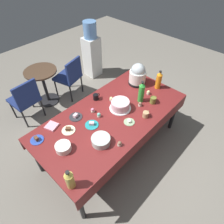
% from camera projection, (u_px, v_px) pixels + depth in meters
% --- Properties ---
extents(ground, '(9.00, 9.00, 0.00)m').
position_uv_depth(ground, '(112.00, 146.00, 3.18)').
color(ground, slate).
extents(potluck_table, '(2.20, 1.10, 0.75)m').
position_uv_depth(potluck_table, '(112.00, 118.00, 2.70)').
color(potluck_table, maroon).
rests_on(potluck_table, ground).
extents(frosted_layer_cake, '(0.31, 0.31, 0.13)m').
position_uv_depth(frosted_layer_cake, '(120.00, 105.00, 2.70)').
color(frosted_layer_cake, silver).
rests_on(frosted_layer_cake, potluck_table).
extents(slow_cooker, '(0.28, 0.28, 0.36)m').
position_uv_depth(slow_cooker, '(138.00, 75.00, 3.06)').
color(slow_cooker, black).
rests_on(slow_cooker, potluck_table).
extents(glass_salad_bowl, '(0.23, 0.23, 0.09)m').
position_uv_depth(glass_salad_bowl, '(101.00, 140.00, 2.28)').
color(glass_salad_bowl, '#B2C6BC').
rests_on(glass_salad_bowl, potluck_table).
extents(ceramic_snack_bowl, '(0.18, 0.18, 0.08)m').
position_uv_depth(ceramic_snack_bowl, '(63.00, 147.00, 2.21)').
color(ceramic_snack_bowl, silver).
rests_on(ceramic_snack_bowl, potluck_table).
extents(dessert_plate_cream, '(0.17, 0.17, 0.05)m').
position_uv_depth(dessert_plate_cream, '(68.00, 130.00, 2.44)').
color(dessert_plate_cream, beige).
rests_on(dessert_plate_cream, potluck_table).
extents(dessert_plate_cobalt, '(0.16, 0.16, 0.06)m').
position_uv_depth(dessert_plate_cobalt, '(37.00, 139.00, 2.33)').
color(dessert_plate_cobalt, '#2D4CB2').
rests_on(dessert_plate_cobalt, potluck_table).
extents(dessert_plate_teal, '(0.18, 0.18, 0.05)m').
position_uv_depth(dessert_plate_teal, '(92.00, 124.00, 2.51)').
color(dessert_plate_teal, teal).
rests_on(dessert_plate_teal, potluck_table).
extents(dessert_plate_charcoal, '(0.18, 0.18, 0.05)m').
position_uv_depth(dessert_plate_charcoal, '(76.00, 116.00, 2.61)').
color(dessert_plate_charcoal, '#2D2D33').
rests_on(dessert_plate_charcoal, potluck_table).
extents(dessert_plate_sage, '(0.15, 0.15, 0.04)m').
position_uv_depth(dessert_plate_sage, '(129.00, 122.00, 2.55)').
color(dessert_plate_sage, '#8CA87F').
rests_on(dessert_plate_sage, potluck_table).
extents(cupcake_vanilla, '(0.05, 0.05, 0.07)m').
position_uv_depth(cupcake_vanilla, '(99.00, 115.00, 2.60)').
color(cupcake_vanilla, beige).
rests_on(cupcake_vanilla, potluck_table).
extents(cupcake_berry, '(0.05, 0.05, 0.07)m').
position_uv_depth(cupcake_berry, '(93.00, 110.00, 2.67)').
color(cupcake_berry, beige).
rests_on(cupcake_berry, potluck_table).
extents(cupcake_lemon, '(0.05, 0.05, 0.07)m').
position_uv_depth(cupcake_lemon, '(120.00, 144.00, 2.26)').
color(cupcake_lemon, beige).
rests_on(cupcake_lemon, potluck_table).
extents(cupcake_cocoa, '(0.05, 0.05, 0.07)m').
position_uv_depth(cupcake_cocoa, '(111.00, 99.00, 2.84)').
color(cupcake_cocoa, beige).
rests_on(cupcake_cocoa, potluck_table).
extents(cupcake_rose, '(0.05, 0.05, 0.07)m').
position_uv_depth(cupcake_rose, '(148.00, 93.00, 2.95)').
color(cupcake_rose, beige).
rests_on(cupcake_rose, potluck_table).
extents(cupcake_mint, '(0.05, 0.05, 0.07)m').
position_uv_depth(cupcake_mint, '(140.00, 104.00, 2.76)').
color(cupcake_mint, beige).
rests_on(cupcake_mint, potluck_table).
extents(soda_bottle_orange_juice, '(0.09, 0.09, 0.31)m').
position_uv_depth(soda_bottle_orange_juice, '(159.00, 80.00, 2.99)').
color(soda_bottle_orange_juice, orange).
rests_on(soda_bottle_orange_juice, potluck_table).
extents(soda_bottle_lime_soda, '(0.09, 0.09, 0.34)m').
position_uv_depth(soda_bottle_lime_soda, '(141.00, 92.00, 2.75)').
color(soda_bottle_lime_soda, green).
rests_on(soda_bottle_lime_soda, potluck_table).
extents(soda_bottle_ginger_ale, '(0.09, 0.09, 0.27)m').
position_uv_depth(soda_bottle_ginger_ale, '(70.00, 179.00, 1.85)').
color(soda_bottle_ginger_ale, gold).
rests_on(soda_bottle_ginger_ale, potluck_table).
extents(coffee_mug_tan, '(0.12, 0.08, 0.08)m').
position_uv_depth(coffee_mug_tan, '(146.00, 114.00, 2.60)').
color(coffee_mug_tan, tan).
rests_on(coffee_mug_tan, potluck_table).
extents(coffee_mug_olive, '(0.13, 0.09, 0.10)m').
position_uv_depth(coffee_mug_olive, '(153.00, 100.00, 2.80)').
color(coffee_mug_olive, olive).
rests_on(coffee_mug_olive, potluck_table).
extents(coffee_mug_black, '(0.12, 0.08, 0.09)m').
position_uv_depth(coffee_mug_black, '(96.00, 97.00, 2.86)').
color(coffee_mug_black, black).
rests_on(coffee_mug_black, potluck_table).
extents(paper_napkin_stack, '(0.18, 0.18, 0.02)m').
position_uv_depth(paper_napkin_stack, '(52.00, 126.00, 2.49)').
color(paper_napkin_stack, pink).
rests_on(paper_napkin_stack, potluck_table).
extents(maroon_chair_left, '(0.47, 0.47, 0.85)m').
position_uv_depth(maroon_chair_left, '(25.00, 98.00, 3.30)').
color(maroon_chair_left, navy).
rests_on(maroon_chair_left, ground).
extents(maroon_chair_right, '(0.54, 0.54, 0.85)m').
position_uv_depth(maroon_chair_right, '(70.00, 75.00, 3.80)').
color(maroon_chair_right, navy).
rests_on(maroon_chair_right, ground).
extents(round_cafe_table, '(0.60, 0.60, 0.72)m').
position_uv_depth(round_cafe_table, '(43.00, 81.00, 3.66)').
color(round_cafe_table, '#473323').
rests_on(round_cafe_table, ground).
extents(water_cooler, '(0.32, 0.32, 1.24)m').
position_uv_depth(water_cooler, '(92.00, 51.00, 4.31)').
color(water_cooler, silver).
rests_on(water_cooler, ground).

